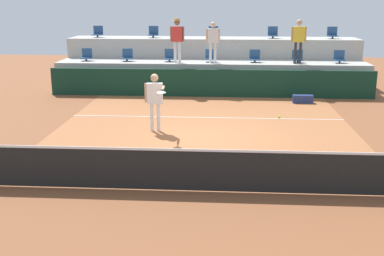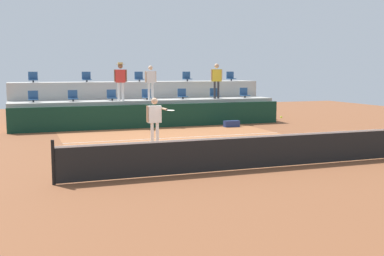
{
  "view_description": "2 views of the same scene",
  "coord_description": "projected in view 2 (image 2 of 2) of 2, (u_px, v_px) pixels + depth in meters",
  "views": [
    {
      "loc": [
        0.6,
        -13.38,
        3.88
      ],
      "look_at": [
        -0.18,
        -2.04,
        0.83
      ],
      "focal_mm": 45.7,
      "sensor_mm": 36.0,
      "label": 1
    },
    {
      "loc": [
        -5.82,
        -15.25,
        2.67
      ],
      "look_at": [
        -0.75,
        -1.27,
        0.85
      ],
      "focal_mm": 43.87,
      "sensor_mm": 36.0,
      "label": 2
    }
  ],
  "objects": [
    {
      "name": "ground_plane",
      "position": [
        200.0,
        147.0,
        16.52
      ],
      "size": [
        40.0,
        40.0,
        0.0
      ],
      "primitive_type": "plane",
      "color": "brown"
    },
    {
      "name": "court_inner_paint",
      "position": [
        190.0,
        143.0,
        17.46
      ],
      "size": [
        9.0,
        10.0,
        0.01
      ],
      "primitive_type": "cube",
      "color": "#A36038",
      "rests_on": "ground_plane"
    },
    {
      "name": "court_service_line",
      "position": [
        178.0,
        138.0,
        18.76
      ],
      "size": [
        9.0,
        0.06,
        0.0
      ],
      "primitive_type": "cube",
      "color": "silver",
      "rests_on": "ground_plane"
    },
    {
      "name": "tennis_net",
      "position": [
        252.0,
        151.0,
        12.73
      ],
      "size": [
        10.48,
        0.08,
        1.07
      ],
      "color": "black",
      "rests_on": "ground_plane"
    },
    {
      "name": "sponsor_backboard",
      "position": [
        154.0,
        116.0,
        22.06
      ],
      "size": [
        13.0,
        0.16,
        1.1
      ],
      "primitive_type": "cube",
      "color": "#0F3323",
      "rests_on": "ground_plane"
    },
    {
      "name": "seating_tier_lower",
      "position": [
        147.0,
        112.0,
        23.26
      ],
      "size": [
        13.0,
        1.8,
        1.25
      ],
      "primitive_type": "cube",
      "color": "#ADAAA3",
      "rests_on": "ground_plane"
    },
    {
      "name": "seating_tier_upper",
      "position": [
        139.0,
        101.0,
        24.89
      ],
      "size": [
        13.0,
        1.8,
        2.1
      ],
      "primitive_type": "cube",
      "color": "#ADAAA3",
      "rests_on": "ground_plane"
    },
    {
      "name": "stadium_chair_lower_far_left",
      "position": [
        33.0,
        97.0,
        21.29
      ],
      "size": [
        0.44,
        0.4,
        0.52
      ],
      "color": "#2D2D33",
      "rests_on": "seating_tier_lower"
    },
    {
      "name": "stadium_chair_lower_left",
      "position": [
        73.0,
        97.0,
        21.88
      ],
      "size": [
        0.44,
        0.4,
        0.52
      ],
      "color": "#2D2D33",
      "rests_on": "seating_tier_lower"
    },
    {
      "name": "stadium_chair_lower_mid_left",
      "position": [
        112.0,
        96.0,
        22.5
      ],
      "size": [
        0.44,
        0.4,
        0.52
      ],
      "color": "#2D2D33",
      "rests_on": "seating_tier_lower"
    },
    {
      "name": "stadium_chair_lower_center",
      "position": [
        147.0,
        95.0,
        23.08
      ],
      "size": [
        0.44,
        0.4,
        0.52
      ],
      "color": "#2D2D33",
      "rests_on": "seating_tier_lower"
    },
    {
      "name": "stadium_chair_lower_mid_right",
      "position": [
        182.0,
        95.0,
        23.71
      ],
      "size": [
        0.44,
        0.4,
        0.52
      ],
      "color": "#2D2D33",
      "rests_on": "seating_tier_lower"
    },
    {
      "name": "stadium_chair_lower_right",
      "position": [
        215.0,
        94.0,
        24.31
      ],
      "size": [
        0.44,
        0.4,
        0.52
      ],
      "color": "#2D2D33",
      "rests_on": "seating_tier_lower"
    },
    {
      "name": "stadium_chair_lower_far_right",
      "position": [
        244.0,
        94.0,
        24.89
      ],
      "size": [
        0.44,
        0.4,
        0.52
      ],
      "color": "#2D2D33",
      "rests_on": "seating_tier_lower"
    },
    {
      "name": "stadium_chair_upper_far_left",
      "position": [
        33.0,
        78.0,
        22.88
      ],
      "size": [
        0.44,
        0.4,
        0.52
      ],
      "color": "#2D2D33",
      "rests_on": "seating_tier_upper"
    },
    {
      "name": "stadium_chair_upper_left",
      "position": [
        86.0,
        78.0,
        23.75
      ],
      "size": [
        0.44,
        0.4,
        0.52
      ],
      "color": "#2D2D33",
      "rests_on": "seating_tier_upper"
    },
    {
      "name": "stadium_chair_upper_center",
      "position": [
        139.0,
        77.0,
        24.68
      ],
      "size": [
        0.44,
        0.4,
        0.52
      ],
      "color": "#2D2D33",
      "rests_on": "seating_tier_upper"
    },
    {
      "name": "stadium_chair_upper_right",
      "position": [
        187.0,
        77.0,
        25.58
      ],
      "size": [
        0.44,
        0.4,
        0.52
      ],
      "color": "#2D2D33",
      "rests_on": "seating_tier_upper"
    },
    {
      "name": "stadium_chair_upper_far_right",
      "position": [
        231.0,
        77.0,
        26.47
      ],
      "size": [
        0.44,
        0.4,
        0.52
      ],
      "color": "#2D2D33",
      "rests_on": "seating_tier_upper"
    },
    {
      "name": "tennis_player",
      "position": [
        155.0,
        117.0,
        16.45
      ],
      "size": [
        0.75,
        1.19,
        1.73
      ],
      "color": "white",
      "rests_on": "ground_plane"
    },
    {
      "name": "spectator_with_hat",
      "position": [
        120.0,
        77.0,
        22.15
      ],
      "size": [
        0.61,
        0.5,
        1.81
      ],
      "color": "white",
      "rests_on": "seating_tier_lower"
    },
    {
      "name": "spectator_leaning_on_rail",
      "position": [
        151.0,
        79.0,
        22.66
      ],
      "size": [
        0.59,
        0.24,
        1.67
      ],
      "color": "white",
      "rests_on": "seating_tier_lower"
    },
    {
      "name": "spectator_in_grey",
      "position": [
        217.0,
        77.0,
        23.82
      ],
      "size": [
        0.62,
        0.25,
        1.78
      ],
      "color": "#2D2D33",
      "rests_on": "seating_tier_lower"
    },
    {
      "name": "tennis_ball",
      "position": [
        281.0,
        117.0,
        14.78
      ],
      "size": [
        0.07,
        0.07,
        0.07
      ],
      "color": "#CCE033"
    },
    {
      "name": "equipment_bag",
      "position": [
        232.0,
        124.0,
        22.38
      ],
      "size": [
        0.76,
        0.28,
        0.3
      ],
      "primitive_type": "cube",
      "color": "navy",
      "rests_on": "ground_plane"
    }
  ]
}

